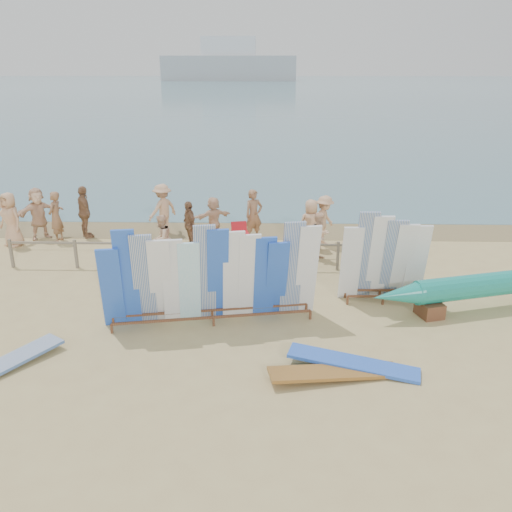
{
  "coord_description": "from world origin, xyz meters",
  "views": [
    {
      "loc": [
        1.9,
        -12.47,
        5.98
      ],
      "look_at": [
        1.56,
        1.38,
        1.01
      ],
      "focal_mm": 38.0,
      "sensor_mm": 36.0,
      "label": 1
    }
  ],
  "objects_px": {
    "flat_board_e": "(1,371)",
    "beachgoer_8": "(320,236)",
    "beachgoer_1": "(56,217)",
    "side_surfboard_rack": "(384,261)",
    "beach_chair_left": "(210,255)",
    "beachgoer_5": "(214,218)",
    "beachgoer_4": "(189,225)",
    "flat_board_d": "(353,368)",
    "beachgoer_6": "(311,224)",
    "beachgoer_11": "(38,213)",
    "beachgoer_2": "(162,239)",
    "beachgoer_9": "(324,221)",
    "beachgoer_3": "(163,209)",
    "main_surfboard_rack": "(212,279)",
    "flat_board_c": "(335,377)",
    "beach_chair_right": "(229,250)",
    "vendor_table": "(284,291)",
    "stroller": "(241,246)",
    "beachgoer_7": "(254,215)",
    "beachgoer_extra_1": "(85,212)",
    "outrigger_canoe": "(497,285)",
    "beachgoer_0": "(11,219)"
  },
  "relations": [
    {
      "from": "beachgoer_7",
      "to": "stroller",
      "type": "bearing_deg",
      "value": -130.86
    },
    {
      "from": "vendor_table",
      "to": "beachgoer_8",
      "type": "bearing_deg",
      "value": 92.9
    },
    {
      "from": "beachgoer_0",
      "to": "beachgoer_9",
      "type": "relative_size",
      "value": 1.07
    },
    {
      "from": "outrigger_canoe",
      "to": "beachgoer_6",
      "type": "distance_m",
      "value": 6.41
    },
    {
      "from": "flat_board_d",
      "to": "beachgoer_0",
      "type": "relative_size",
      "value": 1.45
    },
    {
      "from": "flat_board_e",
      "to": "beachgoer_2",
      "type": "distance_m",
      "value": 6.91
    },
    {
      "from": "outrigger_canoe",
      "to": "beachgoer_0",
      "type": "height_order",
      "value": "beachgoer_0"
    },
    {
      "from": "beach_chair_left",
      "to": "beachgoer_8",
      "type": "bearing_deg",
      "value": 38.98
    },
    {
      "from": "beachgoer_6",
      "to": "beachgoer_11",
      "type": "height_order",
      "value": "beachgoer_11"
    },
    {
      "from": "flat_board_c",
      "to": "stroller",
      "type": "distance_m",
      "value": 7.21
    },
    {
      "from": "vendor_table",
      "to": "beach_chair_left",
      "type": "relative_size",
      "value": 1.26
    },
    {
      "from": "vendor_table",
      "to": "beach_chair_left",
      "type": "distance_m",
      "value": 3.81
    },
    {
      "from": "beachgoer_4",
      "to": "flat_board_d",
      "type": "bearing_deg",
      "value": 2.4
    },
    {
      "from": "beach_chair_right",
      "to": "beachgoer_6",
      "type": "distance_m",
      "value": 2.91
    },
    {
      "from": "beachgoer_8",
      "to": "beachgoer_4",
      "type": "bearing_deg",
      "value": 126.07
    },
    {
      "from": "flat_board_c",
      "to": "beachgoer_8",
      "type": "distance_m",
      "value": 7.01
    },
    {
      "from": "flat_board_e",
      "to": "beachgoer_8",
      "type": "bearing_deg",
      "value": 79.24
    },
    {
      "from": "beachgoer_9",
      "to": "beachgoer_6",
      "type": "xyz_separation_m",
      "value": [
        -0.49,
        -0.4,
        -0.02
      ]
    },
    {
      "from": "flat_board_e",
      "to": "flat_board_c",
      "type": "distance_m",
      "value": 6.84
    },
    {
      "from": "beachgoer_3",
      "to": "beachgoer_11",
      "type": "bearing_deg",
      "value": -40.66
    },
    {
      "from": "beachgoer_3",
      "to": "beachgoer_9",
      "type": "bearing_deg",
      "value": 118.87
    },
    {
      "from": "vendor_table",
      "to": "beach_chair_right",
      "type": "height_order",
      "value": "vendor_table"
    },
    {
      "from": "beachgoer_9",
      "to": "beachgoer_6",
      "type": "relative_size",
      "value": 1.02
    },
    {
      "from": "beachgoer_5",
      "to": "beachgoer_7",
      "type": "bearing_deg",
      "value": 143.42
    },
    {
      "from": "beachgoer_2",
      "to": "beachgoer_5",
      "type": "bearing_deg",
      "value": 175.63
    },
    {
      "from": "beachgoer_0",
      "to": "beachgoer_6",
      "type": "distance_m",
      "value": 10.21
    },
    {
      "from": "flat_board_e",
      "to": "beachgoer_5",
      "type": "relative_size",
      "value": 1.76
    },
    {
      "from": "beachgoer_1",
      "to": "beachgoer_6",
      "type": "relative_size",
      "value": 1.05
    },
    {
      "from": "beachgoer_2",
      "to": "beachgoer_9",
      "type": "relative_size",
      "value": 0.88
    },
    {
      "from": "side_surfboard_rack",
      "to": "flat_board_e",
      "type": "distance_m",
      "value": 9.29
    },
    {
      "from": "stroller",
      "to": "main_surfboard_rack",
      "type": "bearing_deg",
      "value": -109.15
    },
    {
      "from": "flat_board_e",
      "to": "main_surfboard_rack",
      "type": "bearing_deg",
      "value": 64.34
    },
    {
      "from": "flat_board_d",
      "to": "beachgoer_9",
      "type": "height_order",
      "value": "beachgoer_9"
    },
    {
      "from": "beachgoer_2",
      "to": "beachgoer_7",
      "type": "xyz_separation_m",
      "value": [
        2.83,
        2.23,
        0.16
      ]
    },
    {
      "from": "side_surfboard_rack",
      "to": "beachgoer_4",
      "type": "bearing_deg",
      "value": 142.02
    },
    {
      "from": "vendor_table",
      "to": "beachgoer_11",
      "type": "height_order",
      "value": "beachgoer_11"
    },
    {
      "from": "vendor_table",
      "to": "beachgoer_11",
      "type": "relative_size",
      "value": 0.54
    },
    {
      "from": "flat_board_e",
      "to": "beachgoer_3",
      "type": "bearing_deg",
      "value": 115.53
    },
    {
      "from": "beachgoer_1",
      "to": "side_surfboard_rack",
      "type": "bearing_deg",
      "value": 70.46
    },
    {
      "from": "side_surfboard_rack",
      "to": "beachgoer_extra_1",
      "type": "height_order",
      "value": "side_surfboard_rack"
    },
    {
      "from": "stroller",
      "to": "beachgoer_11",
      "type": "relative_size",
      "value": 0.64
    },
    {
      "from": "beachgoer_2",
      "to": "beachgoer_9",
      "type": "distance_m",
      "value": 5.56
    },
    {
      "from": "main_surfboard_rack",
      "to": "side_surfboard_rack",
      "type": "relative_size",
      "value": 2.04
    },
    {
      "from": "beachgoer_9",
      "to": "beachgoer_extra_1",
      "type": "bearing_deg",
      "value": 116.07
    },
    {
      "from": "stroller",
      "to": "beachgoer_7",
      "type": "relative_size",
      "value": 0.64
    },
    {
      "from": "beach_chair_right",
      "to": "beachgoer_2",
      "type": "height_order",
      "value": "beachgoer_2"
    },
    {
      "from": "beachgoer_extra_1",
      "to": "stroller",
      "type": "bearing_deg",
      "value": -145.57
    },
    {
      "from": "beachgoer_4",
      "to": "beachgoer_3",
      "type": "xyz_separation_m",
      "value": [
        -1.19,
        1.6,
        0.11
      ]
    },
    {
      "from": "beachgoer_2",
      "to": "beachgoer_6",
      "type": "height_order",
      "value": "beachgoer_6"
    },
    {
      "from": "beach_chair_left",
      "to": "beachgoer_4",
      "type": "bearing_deg",
      "value": 153.68
    }
  ]
}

